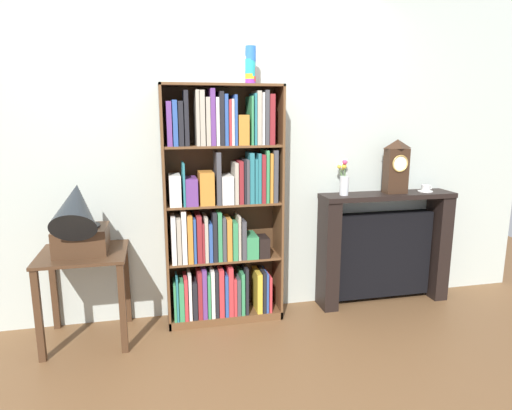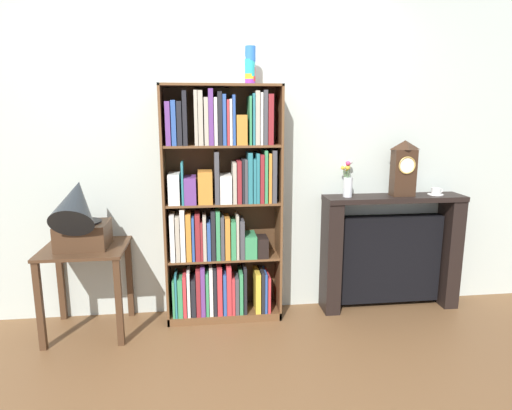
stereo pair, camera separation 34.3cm
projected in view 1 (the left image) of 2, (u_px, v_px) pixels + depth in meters
ground_plane at (228, 327)px, 3.42m from camera, size 8.11×6.40×0.02m
wall_back at (242, 152)px, 3.51m from camera, size 5.11×0.08×2.62m
bookshelf at (222, 213)px, 3.38m from camera, size 0.89×0.28×1.82m
cup_stack at (250, 65)px, 3.20m from camera, size 0.08×0.08×0.27m
side_table_left at (84, 272)px, 3.12m from camera, size 0.59×0.54×0.66m
gramophone at (78, 220)px, 2.96m from camera, size 0.35×0.52×0.59m
fireplace_mantel at (383, 248)px, 3.80m from camera, size 1.14×0.26×0.96m
mantel_clock at (396, 166)px, 3.65m from camera, size 0.18×0.12×0.44m
flower_vase at (344, 178)px, 3.58m from camera, size 0.10×0.14×0.29m
teacup_with_saucer at (426, 189)px, 3.75m from camera, size 0.12×0.12×0.06m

